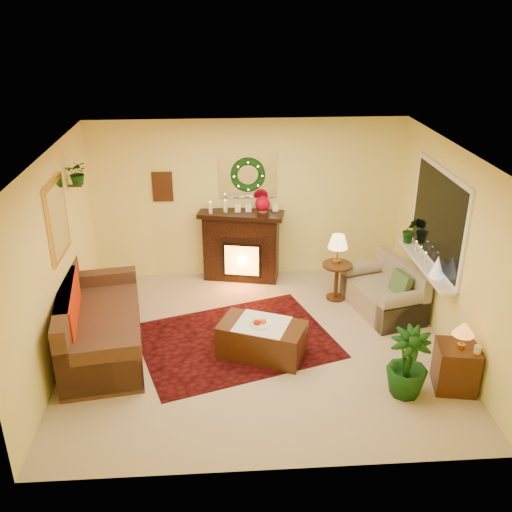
{
  "coord_description": "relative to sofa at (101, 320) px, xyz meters",
  "views": [
    {
      "loc": [
        -0.47,
        -6.5,
        4.22
      ],
      "look_at": [
        0.0,
        0.35,
        1.15
      ],
      "focal_mm": 40.0,
      "sensor_mm": 36.0,
      "label": 1
    }
  ],
  "objects": [
    {
      "name": "wall_left",
      "position": [
        -0.46,
        -0.06,
        0.87
      ],
      "size": [
        4.5,
        4.5,
        0.0
      ],
      "primitive_type": "plane",
      "color": "#EFD88C",
      "rests_on": "ground"
    },
    {
      "name": "side_table_round",
      "position": [
        3.34,
        1.17,
        -0.1
      ],
      "size": [
        0.54,
        0.54,
        0.59
      ],
      "primitive_type": "cylinder",
      "rotation": [
        0.0,
        0.0,
        0.24
      ],
      "color": "black",
      "rests_on": "floor"
    },
    {
      "name": "window_sill",
      "position": [
        4.42,
        0.49,
        0.44
      ],
      "size": [
        0.22,
        1.86,
        0.04
      ],
      "primitive_type": "cube",
      "color": "white",
      "rests_on": "wall_right"
    },
    {
      "name": "loveseat",
      "position": [
        3.95,
        0.75,
        -0.01
      ],
      "size": [
        1.06,
        1.45,
        0.75
      ],
      "primitive_type": "cube",
      "rotation": [
        0.0,
        0.0,
        0.26
      ],
      "color": "tan",
      "rests_on": "floor"
    },
    {
      "name": "lamp_cream",
      "position": [
        3.33,
        1.21,
        0.45
      ],
      "size": [
        0.3,
        0.3,
        0.47
      ],
      "primitive_type": "cone",
      "color": "#FFDA8D",
      "rests_on": "side_table_round"
    },
    {
      "name": "mini_tree",
      "position": [
        4.41,
        0.03,
        0.61
      ],
      "size": [
        0.19,
        0.19,
        0.29
      ],
      "primitive_type": "cone",
      "color": "white",
      "rests_on": "window_sill"
    },
    {
      "name": "red_throw",
      "position": [
        -0.02,
        0.13,
        0.03
      ],
      "size": [
        0.84,
        1.36,
        0.02
      ],
      "primitive_type": "cube",
      "color": "red",
      "rests_on": "sofa"
    },
    {
      "name": "window_frame",
      "position": [
        4.53,
        0.49,
        1.12
      ],
      "size": [
        0.03,
        1.86,
        1.36
      ],
      "primitive_type": "cube",
      "color": "white",
      "rests_on": "wall_right"
    },
    {
      "name": "wall_art",
      "position": [
        0.69,
        2.17,
        1.12
      ],
      "size": [
        0.32,
        0.03,
        0.48
      ],
      "primitive_type": "cube",
      "color": "#381E11",
      "rests_on": "wall_back"
    },
    {
      "name": "lamp_tiffany",
      "position": [
        4.3,
        -1.17,
        0.32
      ],
      "size": [
        0.25,
        0.25,
        0.37
      ],
      "primitive_type": "cone",
      "color": "#EF5B15",
      "rests_on": "end_table_square"
    },
    {
      "name": "fireplace",
      "position": [
        1.91,
        1.98,
        0.12
      ],
      "size": [
        1.25,
        0.62,
        1.1
      ],
      "primitive_type": "cube",
      "rotation": [
        0.0,
        0.0,
        -0.21
      ],
      "color": "black",
      "rests_on": "floor"
    },
    {
      "name": "wall_back",
      "position": [
        2.04,
        2.19,
        0.87
      ],
      "size": [
        5.0,
        5.0,
        0.0
      ],
      "primitive_type": "plane",
      "color": "#EFD88C",
      "rests_on": "ground"
    },
    {
      "name": "hanging_plant",
      "position": [
        -0.3,
        0.99,
        1.54
      ],
      "size": [
        0.33,
        0.28,
        0.36
      ],
      "primitive_type": "imported",
      "color": "#194719",
      "rests_on": "wall_left"
    },
    {
      "name": "sill_plant",
      "position": [
        4.42,
        1.21,
        0.66
      ],
      "size": [
        0.28,
        0.23,
        0.52
      ],
      "primitive_type": "imported",
      "color": "#2B5827",
      "rests_on": "window_sill"
    },
    {
      "name": "mantel_mirror",
      "position": [
        2.04,
        2.17,
        1.27
      ],
      "size": [
        0.92,
        0.02,
        0.72
      ],
      "primitive_type": "cube",
      "color": "white",
      "rests_on": "wall_back"
    },
    {
      "name": "fruit_bowl",
      "position": [
        2.05,
        -0.32,
        0.02
      ],
      "size": [
        0.27,
        0.27,
        0.06
      ],
      "primitive_type": "cylinder",
      "color": "#E8EDBD",
      "rests_on": "coffee_table"
    },
    {
      "name": "poinsettia",
      "position": [
        2.26,
        1.96,
        0.87
      ],
      "size": [
        0.24,
        0.24,
        0.24
      ],
      "primitive_type": "sphere",
      "color": "#A3001A",
      "rests_on": "fireplace"
    },
    {
      "name": "mantel_candle_a",
      "position": [
        1.44,
        1.95,
        0.83
      ],
      "size": [
        0.06,
        0.06,
        0.18
      ],
      "primitive_type": "cylinder",
      "color": "white",
      "rests_on": "fireplace"
    },
    {
      "name": "area_rug",
      "position": [
        1.75,
        0.05,
        -0.42
      ],
      "size": [
        2.96,
        2.55,
        0.01
      ],
      "primitive_type": "cube",
      "rotation": [
        0.0,
        0.0,
        0.31
      ],
      "color": "#6A0804",
      "rests_on": "floor"
    },
    {
      "name": "window_glass",
      "position": [
        4.51,
        0.49,
        1.12
      ],
      "size": [
        0.02,
        1.7,
        1.22
      ],
      "primitive_type": "cube",
      "color": "black",
      "rests_on": "wall_right"
    },
    {
      "name": "wall_front",
      "position": [
        2.04,
        -2.31,
        0.87
      ],
      "size": [
        5.0,
        5.0,
        0.0
      ],
      "primitive_type": "plane",
      "color": "#EFD88C",
      "rests_on": "ground"
    },
    {
      "name": "wreath",
      "position": [
        2.04,
        2.13,
        1.29
      ],
      "size": [
        0.55,
        0.11,
        0.55
      ],
      "primitive_type": "torus",
      "rotation": [
        1.57,
        0.0,
        0.0
      ],
      "color": "#194719",
      "rests_on": "wall_back"
    },
    {
      "name": "end_table_square",
      "position": [
        4.3,
        -1.14,
        -0.16
      ],
      "size": [
        0.54,
        0.54,
        0.57
      ],
      "primitive_type": "cube",
      "rotation": [
        0.0,
        0.0,
        -0.19
      ],
      "color": "black",
      "rests_on": "floor"
    },
    {
      "name": "floor",
      "position": [
        2.04,
        -0.06,
        -0.43
      ],
      "size": [
        5.0,
        5.0,
        0.0
      ],
      "primitive_type": "plane",
      "color": "beige",
      "rests_on": "ground"
    },
    {
      "name": "wall_right",
      "position": [
        4.54,
        -0.06,
        0.87
      ],
      "size": [
        4.5,
        4.5,
        0.0
      ],
      "primitive_type": "plane",
      "color": "#EFD88C",
      "rests_on": "ground"
    },
    {
      "name": "floor_palm",
      "position": [
        3.69,
        -1.22,
        0.02
      ],
      "size": [
        1.66,
        1.66,
        2.55
      ],
      "primitive_type": "imported",
      "rotation": [
        0.0,
        0.0,
        -0.18
      ],
      "color": "#195A21",
      "rests_on": "floor"
    },
    {
      "name": "mantel_candle_b",
      "position": [
        1.67,
        2.0,
        0.83
      ],
      "size": [
        0.06,
        0.06,
        0.19
      ],
      "primitive_type": "cylinder",
      "color": "#F4E2C2",
      "rests_on": "fireplace"
    },
    {
      "name": "gold_mirror",
      "position": [
        -0.44,
        0.24,
        1.32
      ],
      "size": [
        0.03,
        0.84,
        1.0
      ],
      "primitive_type": "cube",
      "color": "gold",
      "rests_on": "wall_left"
    },
    {
      "name": "coffee_table",
      "position": [
        2.08,
        -0.29,
        -0.22
      ],
      "size": [
        1.22,
        0.96,
        0.45
      ],
      "primitive_type": "cube",
      "rotation": [
        0.0,
        0.0,
        -0.4
      ],
      "color": "black",
      "rests_on": "floor"
    },
    {
      "name": "ceiling",
      "position": [
        2.04,
        -0.06,
        2.17
      ],
      "size": [
        5.0,
        5.0,
        0.0
      ],
      "primitive_type": "plane",
      "color": "white",
      "rests_on": "ground"
    },
    {
      "name": "sofa",
      "position": [
        0.0,
        0.0,
        0.0
      ],
      "size": [
        1.28,
        2.31,
        0.94
      ],
      "primitive_type": "cube",
      "rotation": [
        0.0,
        0.0,
        0.15
      ],
      "color": "brown",
      "rests_on": "floor"
    }
  ]
}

